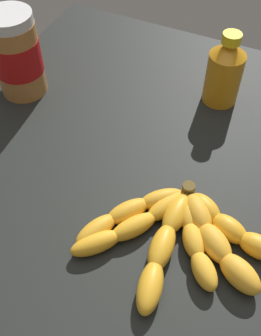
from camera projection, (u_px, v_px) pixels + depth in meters
The scene contains 4 objects.
ground_plane at pixel (113, 198), 67.07cm from camera, with size 97.99×71.90×4.29cm, color black.
banana_bunch at pixel (179, 233), 58.46cm from camera, with size 22.09×28.02×3.67cm.
peanut_butter_jar at pixel (17, 55), 75.38cm from camera, with size 9.16×9.16×16.49cm.
honey_bottle at pixel (225, 71), 74.80cm from camera, with size 6.77×6.77×14.40cm.
Camera 1 is at (33.92, 19.30, 52.71)cm, focal length 43.09 mm.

